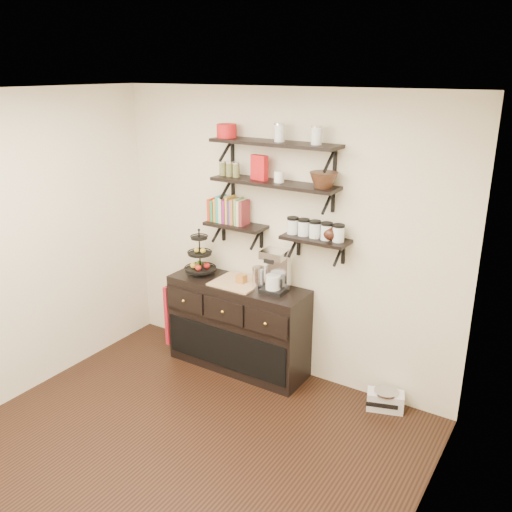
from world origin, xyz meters
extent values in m
plane|color=black|center=(0.00, 0.00, 0.00)|extent=(3.50, 3.50, 0.00)
cube|color=white|center=(0.00, 0.00, 2.70)|extent=(3.50, 3.50, 0.02)
cube|color=#F0E9CB|center=(0.00, 1.75, 1.35)|extent=(3.50, 0.02, 2.70)
cube|color=#F0E9CB|center=(1.75, 0.00, 1.35)|extent=(0.02, 3.50, 2.70)
cube|color=black|center=(0.00, 1.61, 2.23)|extent=(1.20, 0.27, 0.03)
cube|color=black|center=(-0.52, 1.74, 2.12)|extent=(0.02, 0.03, 0.20)
cube|color=black|center=(0.52, 1.74, 2.12)|extent=(0.02, 0.03, 0.20)
cube|color=black|center=(0.00, 1.61, 1.89)|extent=(1.20, 0.27, 0.03)
cube|color=black|center=(-0.52, 1.74, 1.77)|extent=(0.02, 0.03, 0.20)
cube|color=black|center=(0.52, 1.74, 1.77)|extent=(0.02, 0.03, 0.20)
cube|color=black|center=(-0.42, 1.62, 1.44)|extent=(0.60, 0.25, 0.03)
cube|color=black|center=(-0.64, 1.74, 1.32)|extent=(0.02, 0.03, 0.20)
cube|color=black|center=(-0.20, 1.74, 1.32)|extent=(0.03, 0.03, 0.20)
cube|color=black|center=(0.42, 1.62, 1.44)|extent=(0.60, 0.25, 0.03)
cube|color=black|center=(0.20, 1.74, 1.32)|extent=(0.03, 0.03, 0.20)
cube|color=black|center=(0.64, 1.74, 1.32)|extent=(0.02, 0.03, 0.20)
cube|color=red|center=(-0.68, 1.63, 1.55)|extent=(0.02, 0.15, 0.20)
cube|color=#25764A|center=(-0.65, 1.63, 1.57)|extent=(0.03, 0.15, 0.24)
cube|color=orange|center=(-0.61, 1.63, 1.55)|extent=(0.04, 0.15, 0.21)
cube|color=teal|center=(-0.57, 1.63, 1.57)|extent=(0.03, 0.15, 0.25)
cube|color=beige|center=(-0.54, 1.63, 1.56)|extent=(0.03, 0.15, 0.22)
cube|color=#8C1D6C|center=(-0.50, 1.63, 1.58)|extent=(0.04, 0.15, 0.26)
cube|color=gold|center=(-0.46, 1.63, 1.56)|extent=(0.03, 0.15, 0.23)
cube|color=navy|center=(-0.42, 1.63, 1.55)|extent=(0.03, 0.15, 0.20)
cube|color=#AC6139|center=(-0.38, 1.63, 1.57)|extent=(0.04, 0.15, 0.24)
cube|color=#669E56|center=(-0.34, 1.63, 1.55)|extent=(0.03, 0.15, 0.21)
cube|color=beige|center=(-0.31, 1.63, 1.57)|extent=(0.03, 0.15, 0.25)
cube|color=maroon|center=(-0.27, 1.63, 1.56)|extent=(0.02, 0.15, 0.22)
cylinder|color=silver|center=(0.19, 1.63, 1.51)|extent=(0.10, 0.10, 0.13)
cylinder|color=silver|center=(0.30, 1.63, 1.51)|extent=(0.10, 0.10, 0.13)
cylinder|color=silver|center=(0.41, 1.63, 1.51)|extent=(0.10, 0.10, 0.13)
cylinder|color=silver|center=(0.52, 1.63, 1.51)|extent=(0.10, 0.10, 0.13)
cylinder|color=silver|center=(0.63, 1.63, 1.51)|extent=(0.10, 0.10, 0.13)
cube|color=black|center=(-0.33, 1.51, 0.45)|extent=(1.40, 0.45, 0.90)
cube|color=tan|center=(-0.33, 1.51, 0.91)|extent=(0.45, 0.41, 0.02)
sphere|color=gold|center=(-0.80, 1.26, 0.70)|extent=(0.04, 0.04, 0.04)
sphere|color=gold|center=(-0.33, 1.26, 0.70)|extent=(0.04, 0.04, 0.04)
sphere|color=gold|center=(0.14, 1.26, 0.70)|extent=(0.04, 0.04, 0.04)
cylinder|color=black|center=(-0.78, 1.51, 1.13)|extent=(0.01, 0.01, 0.45)
cylinder|color=black|center=(-0.78, 1.51, 0.95)|extent=(0.31, 0.31, 0.01)
cylinder|color=black|center=(-0.78, 1.51, 1.12)|extent=(0.23, 0.23, 0.02)
cylinder|color=black|center=(-0.78, 1.51, 1.28)|extent=(0.16, 0.16, 0.02)
sphere|color=#B21914|center=(-0.72, 1.55, 0.99)|extent=(0.06, 0.06, 0.06)
sphere|color=gold|center=(-0.81, 1.51, 1.15)|extent=(0.05, 0.05, 0.05)
cube|color=#9C6024|center=(-0.29, 1.51, 0.96)|extent=(0.08, 0.08, 0.08)
cube|color=black|center=(0.07, 1.51, 0.92)|extent=(0.23, 0.21, 0.04)
cube|color=silver|center=(0.07, 1.58, 1.09)|extent=(0.22, 0.09, 0.34)
cube|color=silver|center=(0.07, 1.51, 1.27)|extent=(0.23, 0.21, 0.07)
cylinder|color=silver|center=(0.07, 1.50, 1.00)|extent=(0.15, 0.15, 0.13)
cylinder|color=silver|center=(-0.09, 1.49, 1.01)|extent=(0.11, 0.11, 0.22)
cube|color=maroon|center=(-1.06, 1.41, 0.45)|extent=(0.04, 0.27, 0.63)
cube|color=silver|center=(1.17, 1.59, 0.08)|extent=(0.35, 0.25, 0.17)
cylinder|color=silver|center=(1.17, 1.59, 0.18)|extent=(0.27, 0.27, 0.02)
cube|color=black|center=(1.17, 1.51, 0.08)|extent=(0.26, 0.10, 0.04)
cube|color=#B31417|center=(-0.15, 1.61, 2.01)|extent=(0.17, 0.09, 0.22)
cylinder|color=white|center=(0.05, 1.61, 1.95)|extent=(0.09, 0.09, 0.10)
cylinder|color=#B31417|center=(-0.50, 1.61, 2.31)|extent=(0.18, 0.18, 0.12)
camera|label=1|loc=(2.38, -2.45, 2.84)|focal=38.00mm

